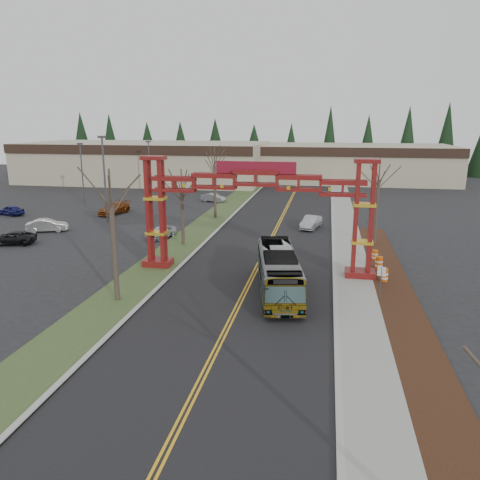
% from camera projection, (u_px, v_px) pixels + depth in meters
% --- Properties ---
extents(ground, '(200.00, 200.00, 0.00)m').
position_uv_depth(ground, '(190.00, 403.00, 19.60)').
color(ground, black).
rests_on(ground, ground).
extents(road, '(12.00, 110.00, 0.02)m').
position_uv_depth(road, '(266.00, 249.00, 43.43)').
color(road, black).
rests_on(road, ground).
extents(lane_line_left, '(0.12, 100.00, 0.01)m').
position_uv_depth(lane_line_left, '(265.00, 248.00, 43.44)').
color(lane_line_left, gold).
rests_on(lane_line_left, road).
extents(lane_line_right, '(0.12, 100.00, 0.01)m').
position_uv_depth(lane_line_right, '(268.00, 248.00, 43.40)').
color(lane_line_right, gold).
rests_on(lane_line_right, road).
extents(curb_right, '(0.30, 110.00, 0.15)m').
position_uv_depth(curb_right, '(334.00, 251.00, 42.32)').
color(curb_right, '#A9A9A3').
rests_on(curb_right, ground).
extents(sidewalk_right, '(2.60, 110.00, 0.14)m').
position_uv_depth(sidewalk_right, '(350.00, 252.00, 42.07)').
color(sidewalk_right, gray).
rests_on(sidewalk_right, ground).
extents(landscape_strip, '(2.60, 50.00, 0.12)m').
position_uv_depth(landscape_strip, '(407.00, 323.00, 27.31)').
color(landscape_strip, '#321A10').
rests_on(landscape_strip, ground).
extents(grass_median, '(4.00, 110.00, 0.08)m').
position_uv_depth(grass_median, '(184.00, 244.00, 44.84)').
color(grass_median, '#374B25').
rests_on(grass_median, ground).
extents(curb_left, '(0.30, 110.00, 0.15)m').
position_uv_depth(curb_left, '(202.00, 245.00, 44.50)').
color(curb_left, '#A9A9A3').
rests_on(curb_left, ground).
extents(gateway_arch, '(18.20, 1.60, 8.90)m').
position_uv_depth(gateway_arch, '(256.00, 196.00, 35.29)').
color(gateway_arch, '#5D0C12').
rests_on(gateway_arch, ground).
extents(retail_building_west, '(46.00, 22.30, 7.50)m').
position_uv_depth(retail_building_west, '(147.00, 162.00, 92.57)').
color(retail_building_west, tan).
rests_on(retail_building_west, ground).
extents(retail_building_east, '(38.00, 20.30, 7.00)m').
position_uv_depth(retail_building_east, '(352.00, 163.00, 93.17)').
color(retail_building_east, tan).
rests_on(retail_building_east, ground).
extents(conifer_treeline, '(116.10, 5.60, 13.00)m').
position_uv_depth(conifer_treeline, '(306.00, 144.00, 105.65)').
color(conifer_treeline, black).
rests_on(conifer_treeline, ground).
extents(transit_bus, '(4.32, 10.85, 2.95)m').
position_uv_depth(transit_bus, '(279.00, 271.00, 32.10)').
color(transit_bus, '#999DA1').
rests_on(transit_bus, ground).
extents(silver_sedan, '(2.43, 4.47, 1.40)m').
position_uv_depth(silver_sedan, '(311.00, 222.00, 51.45)').
color(silver_sedan, '#A5A8AD').
rests_on(silver_sedan, ground).
extents(parked_car_near_a, '(2.63, 4.04, 1.28)m').
position_uv_depth(parked_car_near_a, '(161.00, 232.00, 47.19)').
color(parked_car_near_a, silver).
rests_on(parked_car_near_a, ground).
extents(parked_car_near_b, '(4.41, 2.91, 1.37)m').
position_uv_depth(parked_car_near_b, '(47.00, 225.00, 50.04)').
color(parked_car_near_b, silver).
rests_on(parked_car_near_b, ground).
extents(parked_car_near_c, '(4.85, 3.11, 1.25)m').
position_uv_depth(parked_car_near_c, '(11.00, 238.00, 44.85)').
color(parked_car_near_c, black).
rests_on(parked_car_near_c, ground).
extents(parked_car_mid_a, '(3.01, 5.32, 1.45)m').
position_uv_depth(parked_car_mid_a, '(114.00, 208.00, 59.65)').
color(parked_car_mid_a, brown).
rests_on(parked_car_mid_a, ground).
extents(parked_car_mid_b, '(4.03, 2.51, 1.28)m').
position_uv_depth(parked_car_mid_b, '(11.00, 210.00, 58.83)').
color(parked_car_mid_b, navy).
rests_on(parked_car_mid_b, ground).
extents(parked_car_far_a, '(3.98, 2.56, 1.24)m').
position_uv_depth(parked_car_far_a, '(214.00, 198.00, 68.63)').
color(parked_car_far_a, '#999AA0').
rests_on(parked_car_far_a, ground).
extents(bare_tree_median_near, '(3.36, 3.36, 8.65)m').
position_uv_depth(bare_tree_median_near, '(111.00, 205.00, 29.29)').
color(bare_tree_median_near, '#382D26').
rests_on(bare_tree_median_near, ground).
extents(bare_tree_median_mid, '(3.22, 3.22, 7.25)m').
position_uv_depth(bare_tree_median_mid, '(182.00, 192.00, 43.47)').
color(bare_tree_median_mid, '#382D26').
rests_on(bare_tree_median_mid, ground).
extents(bare_tree_median_far, '(3.37, 3.37, 8.54)m').
position_uv_depth(bare_tree_median_far, '(215.00, 167.00, 55.71)').
color(bare_tree_median_far, '#382D26').
rests_on(bare_tree_median_far, ground).
extents(bare_tree_right_far, '(3.04, 3.04, 8.21)m').
position_uv_depth(bare_tree_right_far, '(379.00, 180.00, 43.53)').
color(bare_tree_right_far, '#382D26').
rests_on(bare_tree_right_far, ground).
extents(light_pole_near, '(0.86, 0.43, 9.93)m').
position_uv_depth(light_pole_near, '(104.00, 173.00, 53.49)').
color(light_pole_near, '#3F3F44').
rests_on(light_pole_near, ground).
extents(light_pole_mid, '(0.74, 0.37, 8.57)m').
position_uv_depth(light_pole_mid, '(82.00, 169.00, 66.66)').
color(light_pole_mid, '#3F3F44').
rests_on(light_pole_mid, ground).
extents(light_pole_far, '(0.73, 0.37, 8.46)m').
position_uv_depth(light_pole_far, '(149.00, 163.00, 76.10)').
color(light_pole_far, '#3F3F44').
rests_on(light_pole_far, ground).
extents(street_sign, '(0.51, 0.22, 2.32)m').
position_uv_depth(street_sign, '(381.00, 276.00, 30.46)').
color(street_sign, '#3F3F44').
rests_on(street_sign, ground).
extents(barrel_south, '(0.57, 0.57, 1.06)m').
position_uv_depth(barrel_south, '(384.00, 276.00, 34.17)').
color(barrel_south, '#D2530B').
rests_on(barrel_south, ground).
extents(barrel_mid, '(0.59, 0.59, 1.10)m').
position_uv_depth(barrel_mid, '(379.00, 263.00, 37.07)').
color(barrel_mid, '#D2530B').
rests_on(barrel_mid, ground).
extents(barrel_north, '(0.51, 0.51, 0.94)m').
position_uv_depth(barrel_north, '(375.00, 256.00, 39.52)').
color(barrel_north, '#D2530B').
rests_on(barrel_north, ground).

